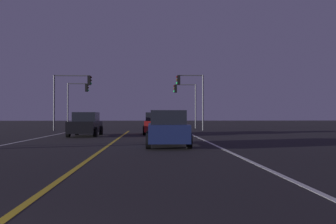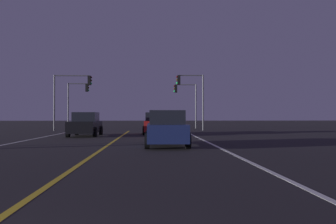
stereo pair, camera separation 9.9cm
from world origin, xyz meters
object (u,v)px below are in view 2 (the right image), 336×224
at_px(car_oncoming, 85,125).
at_px(traffic_light_near_left, 73,89).
at_px(car_lead_same_lane, 166,129).
at_px(traffic_light_near_right, 190,89).
at_px(car_ahead_far, 156,124).
at_px(traffic_light_far_left, 78,95).
at_px(traffic_light_far_right, 185,96).

relative_size(car_oncoming, traffic_light_near_left, 0.80).
relative_size(car_lead_same_lane, car_oncoming, 1.00).
distance_m(car_lead_same_lane, traffic_light_near_right, 17.66).
distance_m(car_ahead_far, traffic_light_far_left, 15.07).
relative_size(traffic_light_near_right, traffic_light_far_right, 1.08).
bearing_deg(traffic_light_near_left, car_lead_same_lane, -64.12).
relative_size(car_lead_same_lane, traffic_light_far_right, 0.86).
relative_size(traffic_light_near_left, traffic_light_far_right, 1.07).
relative_size(traffic_light_far_right, traffic_light_far_left, 0.99).
distance_m(car_lead_same_lane, traffic_light_far_left, 24.46).
xyz_separation_m(car_lead_same_lane, car_oncoming, (-5.42, 8.47, 0.00)).
xyz_separation_m(traffic_light_near_right, traffic_light_near_left, (-11.37, 0.00, -0.01)).
bearing_deg(traffic_light_far_right, traffic_light_far_left, 0.00).
distance_m(car_ahead_far, car_oncoming, 5.47).
height_order(traffic_light_near_left, traffic_light_far_right, traffic_light_near_left).
xyz_separation_m(car_ahead_far, traffic_light_far_left, (-8.55, 12.05, 2.94)).
bearing_deg(traffic_light_far_left, car_ahead_far, -54.64).
bearing_deg(car_oncoming, car_lead_same_lane, 32.63).
height_order(car_ahead_far, traffic_light_far_right, traffic_light_far_right).
distance_m(car_ahead_far, traffic_light_near_left, 10.76).
relative_size(car_lead_same_lane, traffic_light_far_left, 0.84).
bearing_deg(car_ahead_far, traffic_light_far_right, -16.01).
bearing_deg(car_ahead_far, car_oncoming, 112.18).
bearing_deg(traffic_light_near_right, traffic_light_near_left, 0.00).
height_order(traffic_light_near_left, traffic_light_far_left, traffic_light_near_left).
bearing_deg(car_lead_same_lane, traffic_light_far_right, -7.80).
distance_m(traffic_light_near_right, traffic_light_near_left, 11.37).
height_order(traffic_light_near_right, traffic_light_near_left, traffic_light_near_right).
height_order(car_oncoming, traffic_light_far_right, traffic_light_far_right).
xyz_separation_m(traffic_light_near_left, traffic_light_far_right, (11.38, 5.50, -0.28)).
bearing_deg(car_lead_same_lane, car_ahead_far, 1.97).
height_order(car_ahead_far, traffic_light_far_left, traffic_light_far_left).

